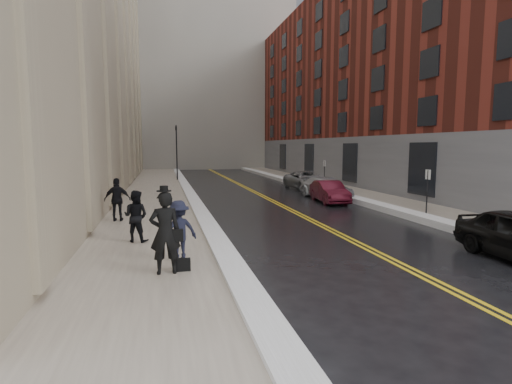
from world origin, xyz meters
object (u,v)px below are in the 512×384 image
car_maroon (329,192)px  car_silver_near (326,188)px  pedestrian_main (165,233)px  pedestrian_c (117,200)px  pedestrian_b (179,231)px  car_silver_far (307,180)px  pedestrian_a (136,216)px

car_maroon → car_silver_near: (0.58, 1.89, 0.02)m
pedestrian_main → car_maroon: bearing=-131.9°
car_maroon → pedestrian_c: size_ratio=2.12×
pedestrian_main → pedestrian_c: bearing=-78.9°
pedestrian_b → car_silver_near: bearing=-149.2°
car_maroon → car_silver_far: (1.24, 7.14, 0.05)m
car_maroon → pedestrian_c: (-11.35, -4.10, 0.42)m
pedestrian_b → pedestrian_c: (-2.27, 6.49, 0.07)m
car_silver_far → car_silver_near: bearing=-100.8°
car_silver_near → car_silver_far: bearing=75.2°
car_silver_near → pedestrian_c: size_ratio=2.51×
pedestrian_b → pedestrian_main: bearing=50.1°
pedestrian_main → pedestrian_a: (-0.92, 3.63, -0.18)m
pedestrian_c → pedestrian_main: bearing=107.2°
car_silver_near → pedestrian_a: 14.80m
car_maroon → pedestrian_b: size_ratio=2.31×
pedestrian_main → pedestrian_b: pedestrian_main is taller
car_maroon → pedestrian_a: 13.14m
car_silver_near → pedestrian_c: (-11.93, -5.99, 0.40)m
car_silver_far → car_maroon: bearing=-103.5°
pedestrian_b → pedestrian_a: bearing=-84.4°
car_maroon → pedestrian_b: (-9.08, -10.58, 0.35)m
car_silver_near → pedestrian_b: bearing=-135.4°
pedestrian_b → pedestrian_c: 6.87m
pedestrian_b → pedestrian_c: pedestrian_c is taller
car_silver_far → pedestrian_b: bearing=-123.8°
car_silver_far → pedestrian_b: 20.52m
pedestrian_a → pedestrian_b: (1.29, -2.52, -0.02)m
car_silver_near → pedestrian_b: (-9.66, -12.47, 0.32)m
pedestrian_main → pedestrian_b: size_ratio=1.23×
pedestrian_a → car_silver_near: bearing=-113.9°
car_maroon → pedestrian_a: bearing=-137.3°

